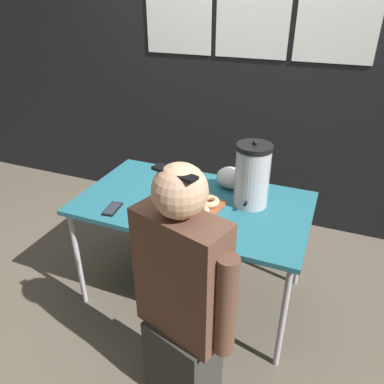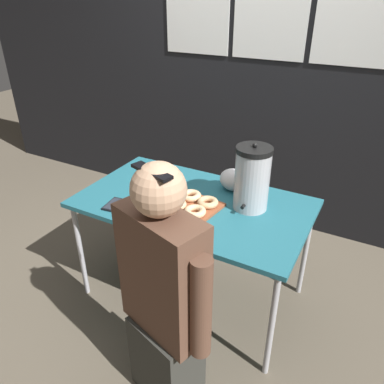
{
  "view_description": "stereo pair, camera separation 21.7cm",
  "coord_description": "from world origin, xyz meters",
  "views": [
    {
      "loc": [
        0.71,
        -1.77,
        1.81
      ],
      "look_at": [
        -0.01,
        0.0,
        0.77
      ],
      "focal_mm": 35.0,
      "sensor_mm": 36.0,
      "label": 1
    },
    {
      "loc": [
        0.91,
        -1.68,
        1.81
      ],
      "look_at": [
        -0.01,
        0.0,
        0.77
      ],
      "focal_mm": 35.0,
      "sensor_mm": 36.0,
      "label": 2
    }
  ],
  "objects": [
    {
      "name": "ground_plane",
      "position": [
        0.0,
        0.0,
        0.0
      ],
      "size": [
        12.0,
        12.0,
        0.0
      ],
      "primitive_type": "plane",
      "color": "brown"
    },
    {
      "name": "back_wall",
      "position": [
        0.0,
        1.19,
        1.36
      ],
      "size": [
        6.0,
        0.11,
        2.72
      ],
      "color": "black",
      "rests_on": "ground"
    },
    {
      "name": "folding_table",
      "position": [
        0.0,
        0.0,
        0.66
      ],
      "size": [
        1.35,
        0.78,
        0.71
      ],
      "color": "#236675",
      "rests_on": "ground"
    },
    {
      "name": "plastic_bag",
      "position": [
        0.15,
        0.24,
        0.78
      ],
      "size": [
        0.18,
        0.13,
        0.14
      ],
      "color": "white",
      "rests_on": "folding_table"
    },
    {
      "name": "person_seated",
      "position": [
        0.21,
        -0.67,
        0.61
      ],
      "size": [
        0.52,
        0.31,
        1.26
      ],
      "rotation": [
        0.0,
        0.0,
        2.84
      ],
      "color": "#33332D",
      "rests_on": "ground"
    },
    {
      "name": "coffee_urn",
      "position": [
        0.32,
        0.1,
        0.89
      ],
      "size": [
        0.2,
        0.23,
        0.39
      ],
      "color": "#B7B7BC",
      "rests_on": "folding_table"
    },
    {
      "name": "cell_phone",
      "position": [
        -0.39,
        -0.26,
        0.71
      ],
      "size": [
        0.08,
        0.15,
        0.01
      ],
      "rotation": [
        0.0,
        0.0,
        0.13
      ],
      "color": "black",
      "rests_on": "folding_table"
    },
    {
      "name": "donut_box",
      "position": [
        -0.03,
        -0.07,
        0.73
      ],
      "size": [
        0.44,
        0.33,
        0.05
      ],
      "rotation": [
        0.0,
        0.0,
        -0.14
      ],
      "color": "brown",
      "rests_on": "folding_table"
    }
  ]
}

